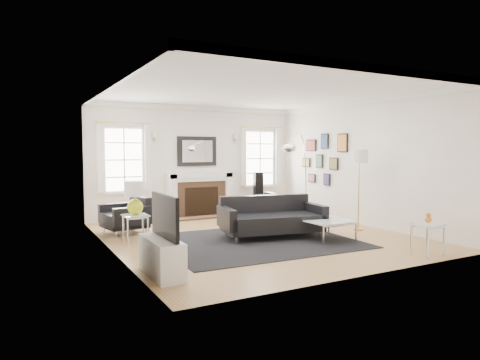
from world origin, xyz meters
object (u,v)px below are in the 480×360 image
fireplace (200,195)px  coffee_table (326,222)px  gourd_lamp (135,196)px  arc_floor_lamp (298,172)px  armchair_right (282,207)px  armchair_left (127,216)px  sofa (271,219)px

fireplace → coffee_table: bearing=-75.3°
gourd_lamp → arc_floor_lamp: arc_floor_lamp is taller
coffee_table → armchair_right: bearing=75.7°
armchair_left → coffee_table: size_ratio=1.19×
fireplace → armchair_right: bearing=-39.8°
sofa → coffee_table: 1.06m
armchair_right → coffee_table: armchair_right is taller
armchair_right → armchair_left: bearing=179.6°
fireplace → coffee_table: 3.87m
sofa → gourd_lamp: 2.60m
coffee_table → arc_floor_lamp: (0.59, 1.71, 0.83)m
armchair_left → arc_floor_lamp: arc_floor_lamp is taller
armchair_left → coffee_table: armchair_left is taller
coffee_table → gourd_lamp: size_ratio=1.37×
sofa → arc_floor_lamp: 1.85m
armchair_right → arc_floor_lamp: arc_floor_lamp is taller
armchair_right → arc_floor_lamp: (-0.03, -0.71, 0.88)m
arc_floor_lamp → armchair_right: bearing=87.8°
sofa → arc_floor_lamp: size_ratio=0.96×
armchair_left → gourd_lamp: bearing=-94.0°
armchair_right → arc_floor_lamp: 1.13m
sofa → coffee_table: (0.76, -0.74, -0.01)m
fireplace → armchair_right: (1.59, -1.32, -0.24)m
fireplace → gourd_lamp: bearing=-135.4°
gourd_lamp → coffee_table: bearing=-26.3°
arc_floor_lamp → gourd_lamp: bearing=-177.9°
fireplace → armchair_left: (-2.14, -1.30, -0.21)m
gourd_lamp → armchair_left: bearing=86.0°
fireplace → gourd_lamp: same height
sofa → armchair_right: sofa is taller
armchair_left → coffee_table: 3.96m
sofa → armchair_left: 2.91m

